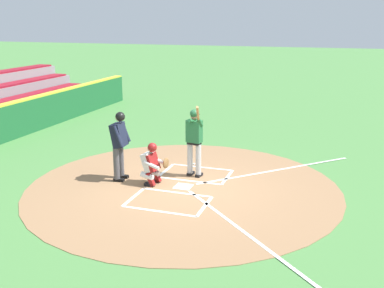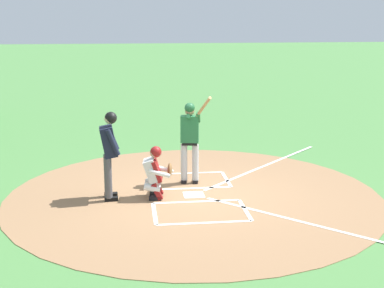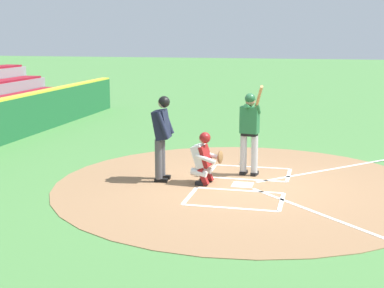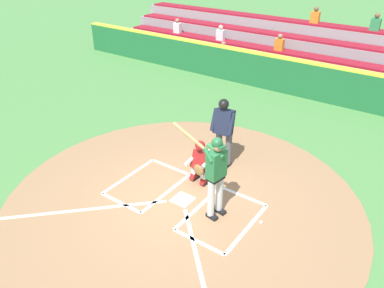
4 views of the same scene
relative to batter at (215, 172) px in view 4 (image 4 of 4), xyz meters
The scene contains 9 objects.
ground_plane 1.39m from the batter, ahead, with size 120.00×120.00×0.00m, color #4C8442.
dirt_circle 1.39m from the batter, ahead, with size 8.00×8.00×0.01m, color #99704C.
home_plate_and_chalk 1.62m from the batter, 45.26° to the left, with size 7.93×4.91×0.01m.
batter is the anchor object (origin of this frame).
catcher 1.35m from the batter, 42.51° to the right, with size 0.59×0.65×1.13m.
plate_umpire 1.99m from the batter, 63.67° to the right, with size 0.59×0.43×1.86m.
baseball 1.46m from the batter, 161.06° to the right, with size 0.07×0.07×0.07m, color white.
backstop_wall 7.58m from the batter, 83.55° to the right, with size 22.00×0.36×1.31m.
bleacher_stand 10.26m from the batter, 85.19° to the right, with size 20.00×3.40×2.55m.
Camera 4 is at (-4.14, 5.50, 5.34)m, focal length 35.65 mm.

